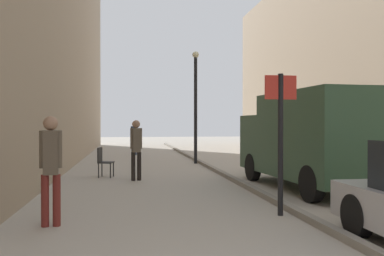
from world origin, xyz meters
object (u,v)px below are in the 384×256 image
(pedestrian_far_crossing, at_px, (51,163))
(cafe_chair_near_window, at_px, (103,160))
(pedestrian_mid_block, at_px, (136,146))
(street_sign_post, at_px, (281,131))
(lamp_post, at_px, (196,99))
(pedestrian_main_foreground, at_px, (134,136))
(delivery_van, at_px, (309,138))

(pedestrian_far_crossing, bearing_deg, cafe_chair_near_window, 79.93)
(pedestrian_mid_block, distance_m, street_sign_post, 5.77)
(pedestrian_mid_block, distance_m, lamp_post, 5.88)
(pedestrian_main_foreground, height_order, lamp_post, lamp_post)
(pedestrian_main_foreground, distance_m, street_sign_post, 15.73)
(delivery_van, distance_m, cafe_chair_near_window, 6.33)
(lamp_post, distance_m, cafe_chair_near_window, 5.86)
(pedestrian_mid_block, distance_m, delivery_van, 4.95)
(pedestrian_main_foreground, relative_size, cafe_chair_near_window, 1.90)
(delivery_van, bearing_deg, pedestrian_mid_block, 148.71)
(street_sign_post, bearing_deg, pedestrian_far_crossing, 3.40)
(street_sign_post, bearing_deg, delivery_van, -122.53)
(pedestrian_main_foreground, relative_size, pedestrian_far_crossing, 0.99)
(pedestrian_mid_block, height_order, cafe_chair_near_window, pedestrian_mid_block)
(lamp_post, relative_size, cafe_chair_near_window, 5.06)
(street_sign_post, relative_size, lamp_post, 0.55)
(pedestrian_far_crossing, bearing_deg, delivery_van, 21.93)
(delivery_van, height_order, cafe_chair_near_window, delivery_van)
(pedestrian_main_foreground, distance_m, lamp_post, 6.17)
(delivery_van, relative_size, lamp_post, 1.09)
(pedestrian_mid_block, xyz_separation_m, street_sign_post, (2.51, -5.17, 0.51))
(cafe_chair_near_window, bearing_deg, pedestrian_mid_block, 60.01)
(pedestrian_mid_block, distance_m, cafe_chair_near_window, 1.46)
(pedestrian_far_crossing, xyz_separation_m, delivery_van, (5.88, 3.06, 0.27))
(street_sign_post, distance_m, lamp_post, 10.23)
(pedestrian_main_foreground, height_order, cafe_chair_near_window, pedestrian_main_foreground)
(pedestrian_mid_block, relative_size, cafe_chair_near_window, 1.91)
(pedestrian_far_crossing, bearing_deg, pedestrian_mid_block, 68.78)
(pedestrian_mid_block, height_order, street_sign_post, street_sign_post)
(pedestrian_far_crossing, height_order, street_sign_post, street_sign_post)
(delivery_van, relative_size, street_sign_post, 2.00)
(pedestrian_far_crossing, xyz_separation_m, lamp_post, (4.12, 10.36, 1.68))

